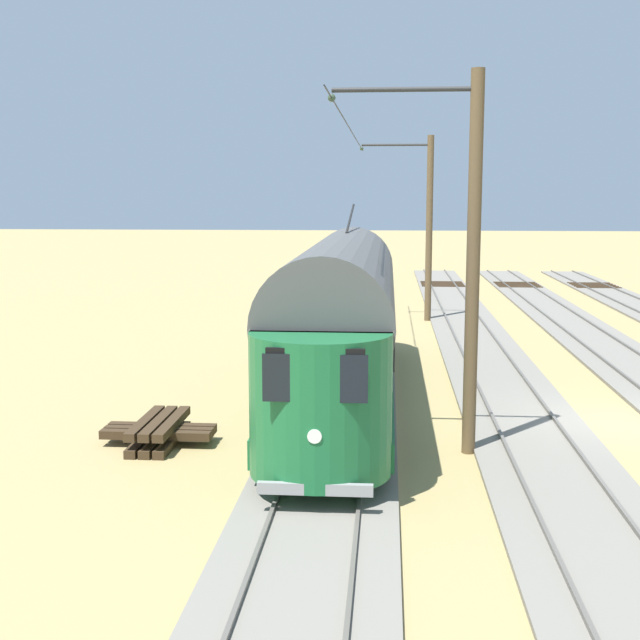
# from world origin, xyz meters

# --- Properties ---
(ground_plane) EXTENTS (220.00, 220.00, 0.00)m
(ground_plane) POSITION_xyz_m (0.00, 0.00, 0.00)
(ground_plane) COLOR #9E8956
(track_third_siding) EXTENTS (2.80, 80.00, 0.18)m
(track_third_siding) POSITION_xyz_m (2.20, -0.31, 0.05)
(track_third_siding) COLOR slate
(track_third_siding) RESTS_ON ground
(track_outer_siding) EXTENTS (2.80, 80.00, 0.18)m
(track_outer_siding) POSITION_xyz_m (6.60, -0.31, 0.05)
(track_outer_siding) COLOR slate
(track_outer_siding) RESTS_ON ground
(vintage_streetcar) EXTENTS (2.65, 16.52, 4.90)m
(vintage_streetcar) POSITION_xyz_m (6.60, -1.69, 2.26)
(vintage_streetcar) COLOR #196033
(vintage_streetcar) RESTS_ON ground
(catenary_pole_foreground) EXTENTS (3.11, 0.28, 7.84)m
(catenary_pole_foreground) POSITION_xyz_m (3.79, -16.51, 4.10)
(catenary_pole_foreground) COLOR brown
(catenary_pole_foreground) RESTS_ON ground
(catenary_pole_mid_near) EXTENTS (3.11, 0.28, 7.84)m
(catenary_pole_mid_near) POSITION_xyz_m (3.79, 2.52, 4.10)
(catenary_pole_mid_near) COLOR brown
(catenary_pole_mid_near) RESTS_ON ground
(overhead_wire_run) EXTENTS (2.91, 23.03, 0.18)m
(overhead_wire_run) POSITION_xyz_m (6.50, -7.70, 7.31)
(overhead_wire_run) COLOR black
(overhead_wire_run) RESTS_ON ground
(spare_tie_stack) EXTENTS (2.40, 2.40, 0.54)m
(spare_tie_stack) POSITION_xyz_m (10.37, 2.38, 0.27)
(spare_tie_stack) COLOR #382819
(spare_tie_stack) RESTS_ON ground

